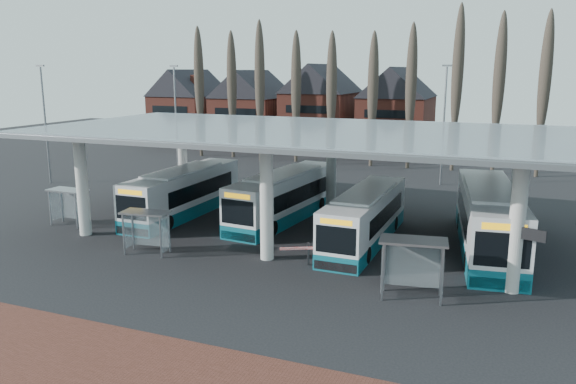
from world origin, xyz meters
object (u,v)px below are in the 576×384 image
at_px(bus_3, 488,220).
at_px(bus_1, 285,197).
at_px(shelter_0, 70,199).
at_px(shelter_1, 147,222).
at_px(bus_0, 185,193).
at_px(shelter_2, 413,255).
at_px(bus_2, 365,218).

bearing_deg(bus_3, bus_1, 164.63).
distance_m(bus_3, shelter_0, 25.49).
distance_m(shelter_0, shelter_1, 8.55).
xyz_separation_m(bus_0, bus_3, (19.67, -0.32, 0.17)).
bearing_deg(shelter_2, bus_3, 63.59).
height_order(bus_3, shelter_2, bus_3).
height_order(bus_2, shelter_0, bus_2).
bearing_deg(bus_0, shelter_2, -26.91).
relative_size(bus_0, bus_2, 1.05).
bearing_deg(shelter_0, bus_2, 11.42).
relative_size(shelter_1, shelter_2, 0.88).
relative_size(bus_1, shelter_0, 4.61).
bearing_deg(bus_1, shelter_0, -146.90).
xyz_separation_m(shelter_0, shelter_2, (22.36, -3.72, 0.23)).
relative_size(bus_1, shelter_1, 4.37).
xyz_separation_m(shelter_1, shelter_2, (14.33, -0.78, 0.22)).
xyz_separation_m(bus_1, shelter_0, (-12.25, -6.38, 0.19)).
bearing_deg(shelter_1, shelter_0, 152.01).
bearing_deg(shelter_2, bus_0, 144.25).
xyz_separation_m(bus_0, shelter_1, (2.64, -7.93, 0.20)).
bearing_deg(shelter_2, shelter_0, 161.98).
xyz_separation_m(bus_1, shelter_2, (10.10, -10.10, 0.42)).
relative_size(bus_3, shelter_2, 4.27).
xyz_separation_m(bus_0, shelter_2, (16.97, -8.71, 0.43)).
bearing_deg(bus_0, bus_3, -0.68).
relative_size(bus_2, bus_3, 0.84).
bearing_deg(shelter_0, shelter_2, -8.31).
distance_m(bus_0, bus_2, 13.19).
distance_m(bus_3, shelter_2, 8.81).
distance_m(shelter_0, shelter_2, 22.67).
height_order(bus_1, bus_2, bus_1).
height_order(bus_2, shelter_1, bus_2).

